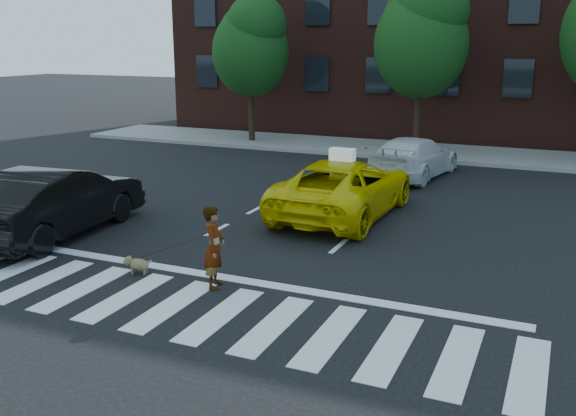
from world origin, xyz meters
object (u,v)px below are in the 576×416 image
Objects in this scene: tree_mid at (422,32)px; black_sedan at (56,201)px; taxi at (344,187)px; woman at (214,247)px; tree_left at (251,43)px; dog at (137,264)px; white_suv at (414,157)px.

tree_mid is 1.40× the size of black_sedan.
black_sedan is (-5.74, -4.48, 0.07)m from taxi.
woman is at bearing 160.34° from black_sedan.
black_sedan is (2.05, -14.48, -3.61)m from tree_left.
tree_mid is 16.70m from dog.
black_sedan reaches higher than taxi.
black_sedan is at bearing -110.64° from tree_mid.
tree_mid is at bearing -17.56° from woman.
taxi is (7.79, -10.00, -3.68)m from tree_left.
white_suv is at bearing -27.56° from tree_left.
tree_mid is 6.09m from white_suv.
dog is at bearing 69.99° from taxi.
white_suv is 11.59m from woman.
black_sedan is 8.18× the size of dog.
black_sedan is 5.37m from woman.
tree_mid is (7.50, -0.00, 0.41)m from tree_left.
tree_mid is at bearing -114.99° from black_sedan.
dog is at bearing -71.20° from tree_left.
tree_mid reaches higher than black_sedan.
tree_left is 1.18× the size of taxi.
black_sedan is at bearing 65.81° from white_suv.
dog is at bearing 73.77° from woman.
dog is (-2.95, -11.54, -0.48)m from white_suv.
white_suv is 11.92m from dog.
taxi is 5.93m from woman.
tree_mid is at bearing -70.97° from white_suv.
tree_mid reaches higher than woman.
tree_mid reaches higher than taxi.
black_sedan reaches higher than woman.
taxi is 7.28m from black_sedan.
woman reaches higher than taxi.
dog is (5.41, -15.91, -4.23)m from tree_left.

